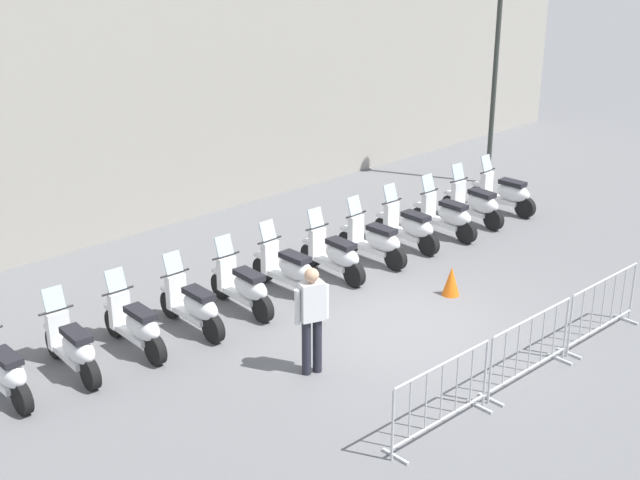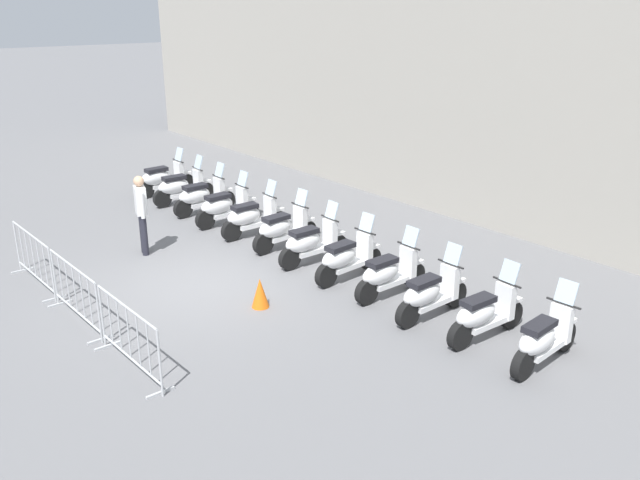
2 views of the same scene
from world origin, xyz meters
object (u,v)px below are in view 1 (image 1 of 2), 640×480
Objects in this scene: barrier_segment_0 at (441,399)px; motorcycle_4 at (244,287)px; motorcycle_7 at (375,241)px; motorcycle_11 at (505,193)px; motorcycle_5 at (289,269)px; motorcycle_9 at (447,216)px; traffic_cone at (451,281)px; motorcycle_3 at (194,306)px; motorcycle_10 at (475,204)px; motorcycle_2 at (136,326)px; motorcycle_0 at (3,371)px; officer_near_row_end at (312,314)px; motorcycle_8 at (409,227)px; motorcycle_6 at (335,255)px; barrier_segment_2 at (602,309)px; motorcycle_1 at (73,347)px; street_lamp at (496,56)px; barrier_segment_1 at (530,349)px.

motorcycle_4 is at bearing 96.24° from barrier_segment_0.
motorcycle_11 is at bearing 11.66° from motorcycle_7.
motorcycle_9 is at bearing 9.45° from motorcycle_5.
traffic_cone is (3.50, -1.39, -0.18)m from motorcycle_4.
motorcycle_3 is 7.58m from motorcycle_10.
traffic_cone is at bearing -14.15° from motorcycle_3.
motorcycle_2 and motorcycle_5 have the same top height.
motorcycle_0 is 1.00× the size of motorcycle_9.
motorcycle_8 is at bearing 37.37° from officer_near_row_end.
barrier_segment_2 is (2.37, -4.37, 0.07)m from motorcycle_6.
motorcycle_2 is 1.00× the size of motorcycle_3.
motorcycle_6 is at bearing 127.53° from traffic_cone.
motorcycle_7 is (6.40, 1.21, 0.00)m from motorcycle_1.
motorcycle_0 and motorcycle_3 have the same top height.
street_lamp reaches higher than motorcycle_10.
motorcycle_8 reaches higher than barrier_segment_0.
motorcycle_3 is at bearing -167.07° from motorcycle_4.
barrier_segment_2 is (1.31, -4.58, 0.07)m from motorcycle_7.
barrier_segment_0 is 3.48× the size of traffic_cone.
motorcycle_6 is at bearing 10.63° from motorcycle_1.
motorcycle_5 is 0.99× the size of motorcycle_8.
motorcycle_5 is 0.99× the size of motorcycle_10.
motorcycle_0 is 1.00× the size of motorcycle_2.
motorcycle_7 is (3.20, 0.60, 0.00)m from motorcycle_4.
motorcycle_11 is (6.39, 1.21, 0.00)m from motorcycle_5.
motorcycle_2 is at bearing -167.70° from motorcycle_5.
barrier_segment_2 is at bearing -41.42° from motorcycle_4.
barrier_segment_2 is (-1.87, -5.25, 0.07)m from motorcycle_10.
barrier_segment_0 is 1.00× the size of barrier_segment_1.
motorcycle_10 reaches higher than traffic_cone.
street_lamp reaches higher than motorcycle_1.
motorcycle_4 is at bearing 138.58° from barrier_segment_2.
street_lamp is (3.32, 2.40, 2.72)m from motorcycle_9.
traffic_cone is at bearing -4.55° from motorcycle_0.
motorcycle_5 and motorcycle_8 have the same top height.
motorcycle_4 is 5.42m from motorcycle_9.
barrier_segment_2 is 8.85m from street_lamp.
motorcycle_2 is 3.26m from motorcycle_5.
motorcycle_11 is 7.65m from barrier_segment_1.
motorcycle_1 is at bearing -169.16° from motorcycle_4.
motorcycle_5 is 2.17m from motorcycle_7.
street_lamp is at bearing 18.63° from motorcycle_1.
motorcycle_8 reaches higher than barrier_segment_1.
motorcycle_2 is 5.71m from traffic_cone.
motorcycle_11 is 4.88m from traffic_cone.
motorcycle_2 is 11.75m from street_lamp.
motorcycle_9 is (4.28, 0.71, 0.00)m from motorcycle_5.
motorcycle_7 is 5.99m from barrier_segment_0.
officer_near_row_end is at bearing -22.21° from motorcycle_0.
motorcycle_3 reaches higher than barrier_segment_1.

